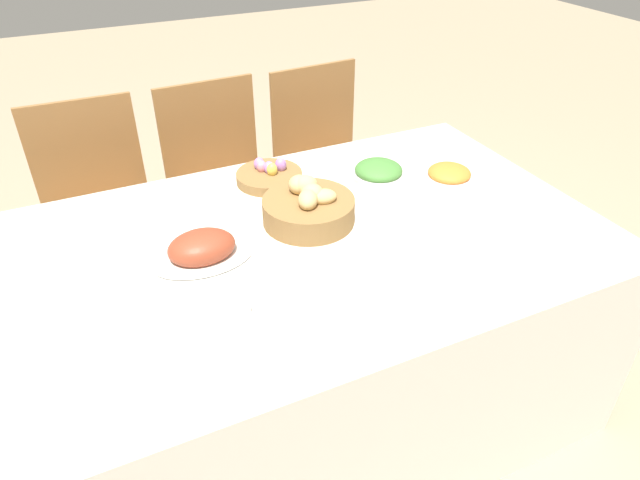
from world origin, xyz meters
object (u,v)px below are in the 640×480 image
dinner_plate (356,319)px  fork (302,337)px  chair_far_center (223,182)px  bread_basket (309,207)px  drinking_cup (402,254)px  spoon (415,300)px  chair_far_left (100,208)px  ham_platter (202,249)px  butter_dish (224,306)px  egg_basket (269,176)px  green_salad_bowl (378,174)px  chair_far_right (327,161)px  carrot_bowl (449,178)px  knife (405,304)px

dinner_plate → fork: 0.14m
dinner_plate → chair_far_center: bearing=88.9°
bread_basket → drinking_cup: (0.13, -0.32, -0.01)m
bread_basket → spoon: bearing=-79.3°
chair_far_left → bread_basket: bearing=-53.4°
ham_platter → fork: bearing=-73.6°
ham_platter → dinner_plate: size_ratio=1.25×
fork → ham_platter: bearing=106.6°
dinner_plate → butter_dish: (-0.28, 0.17, 0.01)m
chair_far_center → ham_platter: (-0.29, -0.82, 0.26)m
chair_far_center → bread_basket: size_ratio=3.19×
egg_basket → drinking_cup: bearing=-76.0°
green_salad_bowl → bread_basket: bearing=-159.9°
chair_far_left → dinner_plate: 1.35m
egg_basket → fork: (-0.21, -0.75, -0.02)m
drinking_cup → butter_dish: (-0.49, 0.03, -0.02)m
chair_far_center → butter_dish: size_ratio=7.91×
chair_far_right → spoon: chair_far_right is taller
bread_basket → ham_platter: 0.35m
chair_far_right → carrot_bowl: chair_far_right is taller
bread_basket → drinking_cup: bread_basket is taller
drinking_cup → butter_dish: drinking_cup is taller
bread_basket → carrot_bowl: size_ratio=1.69×
chair_far_center → green_salad_bowl: size_ratio=4.76×
fork → carrot_bowl: bearing=31.8°
chair_far_right → ham_platter: 1.17m
egg_basket → ham_platter: 0.47m
chair_far_center → fork: 1.27m
chair_far_left → chair_far_center: size_ratio=1.00×
green_salad_bowl → chair_far_left: bearing=142.9°
ham_platter → carrot_bowl: (0.85, 0.04, 0.01)m
bread_basket → green_salad_bowl: 0.33m
butter_dish → egg_basket: bearing=59.6°
carrot_bowl → drinking_cup: size_ratio=2.07×
chair_far_center → knife: (0.12, -1.24, 0.23)m
chair_far_left → fork: chair_far_left is taller
bread_basket → knife: (0.06, -0.46, -0.05)m
chair_far_right → carrot_bowl: 0.84m
chair_far_left → carrot_bowl: chair_far_left is taller
bread_basket → ham_platter: bearing=-172.0°
chair_far_center → egg_basket: chair_far_center is taller
drinking_cup → chair_far_center: bearing=100.1°
green_salad_bowl → fork: (-0.53, -0.57, -0.04)m
knife → drinking_cup: 0.17m
knife → drinking_cup: drinking_cup is taller
carrot_bowl → butter_dish: bearing=-162.1°
ham_platter → butter_dish: size_ratio=2.56×
carrot_bowl → butter_dish: size_ratio=1.47×
chair_far_left → fork: size_ratio=4.62×
chair_far_right → egg_basket: chair_far_right is taller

